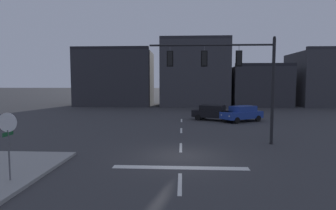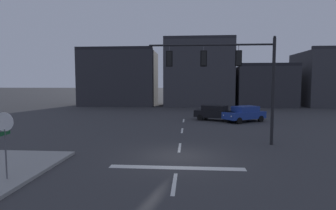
% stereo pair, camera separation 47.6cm
% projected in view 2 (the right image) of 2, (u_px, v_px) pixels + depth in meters
% --- Properties ---
extents(ground_plane, '(400.00, 400.00, 0.00)m').
position_uv_depth(ground_plane, '(178.00, 156.00, 14.66)').
color(ground_plane, '#353538').
extents(stop_bar_paint, '(6.40, 0.50, 0.01)m').
position_uv_depth(stop_bar_paint, '(177.00, 168.00, 12.68)').
color(stop_bar_paint, silver).
rests_on(stop_bar_paint, ground).
extents(lane_centreline, '(0.16, 26.40, 0.01)m').
position_uv_depth(lane_centreline, '(180.00, 147.00, 16.65)').
color(lane_centreline, silver).
rests_on(lane_centreline, ground).
extents(signal_mast_near_side, '(8.04, 0.38, 6.93)m').
position_uv_depth(signal_mast_near_side, '(232.00, 69.00, 17.24)').
color(signal_mast_near_side, black).
rests_on(signal_mast_near_side, ground).
extents(stop_sign, '(0.76, 0.64, 2.83)m').
position_uv_depth(stop_sign, '(5.00, 129.00, 10.66)').
color(stop_sign, '#56565B').
rests_on(stop_sign, ground).
extents(car_lot_nearside, '(4.75, 3.48, 1.61)m').
position_uv_depth(car_lot_nearside, '(216.00, 112.00, 28.61)').
color(car_lot_nearside, black).
rests_on(car_lot_nearside, ground).
extents(car_lot_middle, '(4.68, 3.86, 1.61)m').
position_uv_depth(car_lot_middle, '(244.00, 114.00, 27.60)').
color(car_lot_middle, navy).
rests_on(car_lot_middle, ground).
extents(building_row, '(49.01, 10.69, 11.49)m').
position_uv_depth(building_row, '(224.00, 79.00, 47.44)').
color(building_row, '#2D2D33').
rests_on(building_row, ground).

